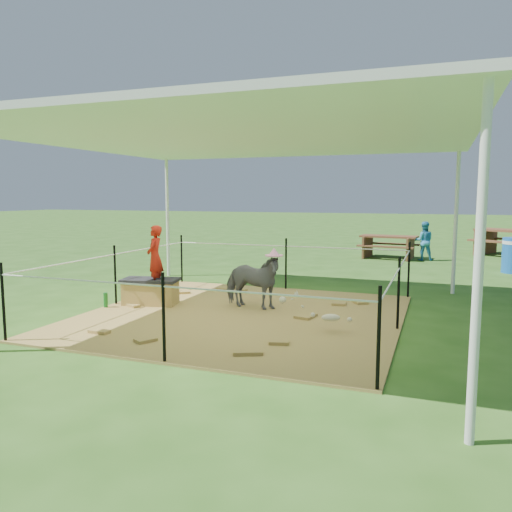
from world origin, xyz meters
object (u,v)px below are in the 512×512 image
(green_bottle, at_px, (106,300))
(pony, at_px, (252,281))
(distant_person, at_px, (424,241))
(picnic_table_far, at_px, (510,243))
(woman, at_px, (155,251))
(picnic_table_near, at_px, (389,247))
(straw_bale, at_px, (151,293))
(foal, at_px, (331,316))

(green_bottle, relative_size, pony, 0.23)
(pony, height_order, distant_person, distant_person)
(green_bottle, distance_m, distant_person, 9.32)
(pony, height_order, picnic_table_far, pony)
(woman, height_order, picnic_table_near, woman)
(pony, distance_m, distant_person, 7.74)
(straw_bale, xyz_separation_m, foal, (3.13, -0.64, 0.03))
(straw_bale, height_order, picnic_table_near, picnic_table_near)
(straw_bale, relative_size, picnic_table_near, 0.54)
(foal, distance_m, picnic_table_far, 10.74)
(straw_bale, bearing_deg, distant_person, 62.37)
(straw_bale, height_order, picnic_table_far, picnic_table_far)
(picnic_table_near, relative_size, distant_person, 1.44)
(green_bottle, height_order, distant_person, distant_person)
(green_bottle, bearing_deg, pony, 18.14)
(picnic_table_near, height_order, distant_person, distant_person)
(green_bottle, bearing_deg, woman, 34.70)
(woman, xyz_separation_m, distant_person, (3.91, 7.66, -0.37))
(green_bottle, relative_size, distant_person, 0.22)
(foal, bearing_deg, picnic_table_near, 72.92)
(straw_bale, xyz_separation_m, picnic_table_far, (6.40, 9.59, 0.18))
(picnic_table_near, bearing_deg, picnic_table_far, 33.79)
(woman, height_order, picnic_table_far, woman)
(woman, bearing_deg, green_bottle, -67.27)
(green_bottle, bearing_deg, picnic_table_near, 66.59)
(straw_bale, bearing_deg, green_bottle, -140.71)
(green_bottle, xyz_separation_m, picnic_table_far, (6.95, 10.04, 0.25))
(distant_person, bearing_deg, picnic_table_near, -19.93)
(pony, distance_m, foal, 1.73)
(picnic_table_near, bearing_deg, straw_bale, -104.69)
(woman, relative_size, pony, 0.99)
(picnic_table_near, bearing_deg, pony, -93.74)
(woman, height_order, pony, woman)
(straw_bale, xyz_separation_m, pony, (1.68, 0.28, 0.25))
(green_bottle, xyz_separation_m, picnic_table_near, (3.59, 8.30, 0.18))
(woman, relative_size, distant_person, 0.93)
(woman, distance_m, green_bottle, 1.10)
(green_bottle, bearing_deg, straw_bale, 39.29)
(woman, height_order, green_bottle, woman)
(straw_bale, distance_m, distant_person, 8.66)
(foal, distance_m, picnic_table_near, 8.49)
(picnic_table_far, bearing_deg, green_bottle, -92.94)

